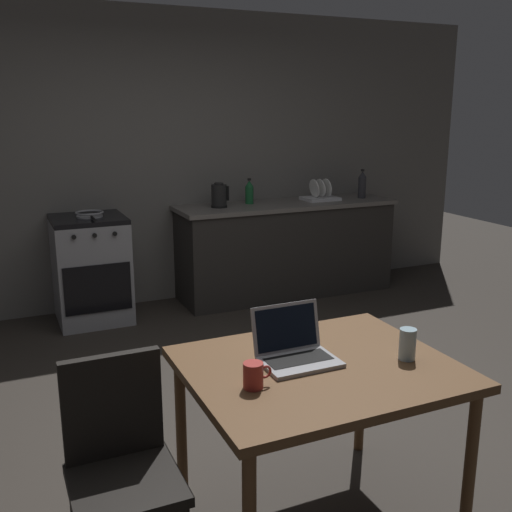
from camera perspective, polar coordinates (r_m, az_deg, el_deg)
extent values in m
plane|color=#2D2823|center=(3.66, 0.25, -15.49)|extent=(12.00, 12.00, 0.00)
cube|color=#65625E|center=(5.68, -7.62, 9.20)|extent=(6.40, 0.10, 2.67)
cube|color=#282623|center=(5.86, 2.86, 0.54)|extent=(2.10, 0.60, 0.87)
cube|color=#66605B|center=(5.77, 2.92, 4.95)|extent=(2.16, 0.64, 0.04)
cube|color=gray|center=(5.30, -15.51, -1.42)|extent=(0.60, 0.60, 0.87)
cube|color=black|center=(5.20, -15.83, 3.43)|extent=(0.60, 0.60, 0.04)
cube|color=black|center=(5.03, -14.90, -3.06)|extent=(0.54, 0.01, 0.40)
cylinder|color=black|center=(4.89, -17.06, 1.74)|extent=(0.04, 0.02, 0.04)
cylinder|color=black|center=(4.91, -15.21, 1.92)|extent=(0.04, 0.02, 0.04)
cylinder|color=black|center=(4.94, -13.38, 2.09)|extent=(0.04, 0.02, 0.04)
cube|color=brown|center=(2.57, 6.08, -10.69)|extent=(1.11, 0.91, 0.04)
cylinder|color=brown|center=(2.75, 19.81, -18.66)|extent=(0.05, 0.05, 0.71)
cylinder|color=brown|center=(2.90, -7.18, -16.10)|extent=(0.05, 0.05, 0.71)
cylinder|color=brown|center=(3.28, 10.04, -12.39)|extent=(0.05, 0.05, 0.71)
cube|color=black|center=(2.38, -12.37, -20.61)|extent=(0.40, 0.40, 0.04)
cube|color=black|center=(2.42, -13.59, -13.78)|extent=(0.38, 0.04, 0.42)
cylinder|color=black|center=(2.69, -9.08, -22.26)|extent=(0.04, 0.04, 0.44)
cube|color=#99999E|center=(2.56, 4.24, -10.13)|extent=(0.32, 0.22, 0.02)
cube|color=black|center=(2.56, 4.08, -9.80)|extent=(0.28, 0.12, 0.00)
cube|color=#99999E|center=(2.62, 2.89, -6.83)|extent=(0.32, 0.05, 0.21)
cube|color=black|center=(2.62, 2.94, -6.89)|extent=(0.29, 0.04, 0.18)
cylinder|color=black|center=(5.49, -3.56, 4.79)|extent=(0.15, 0.15, 0.02)
cylinder|color=black|center=(5.47, -3.57, 5.87)|extent=(0.14, 0.14, 0.19)
cylinder|color=black|center=(5.46, -3.59, 6.94)|extent=(0.08, 0.08, 0.02)
cube|color=black|center=(5.50, -2.74, 6.03)|extent=(0.02, 0.02, 0.13)
cylinder|color=#2D2D33|center=(6.13, 10.12, 6.47)|extent=(0.08, 0.08, 0.21)
cone|color=#2D2D33|center=(6.11, 10.17, 7.72)|extent=(0.08, 0.08, 0.06)
cylinder|color=black|center=(6.11, 10.19, 8.09)|extent=(0.04, 0.04, 0.02)
cylinder|color=gray|center=(5.18, -15.66, 3.70)|extent=(0.22, 0.22, 0.01)
torus|color=gray|center=(5.17, -15.68, 4.03)|extent=(0.23, 0.23, 0.02)
cylinder|color=black|center=(4.98, -15.32, 3.49)|extent=(0.02, 0.18, 0.02)
cylinder|color=#9E2D28|center=(2.33, -0.27, -11.38)|extent=(0.08, 0.08, 0.10)
torus|color=#9E2D28|center=(2.35, 0.90, -11.04)|extent=(0.05, 0.01, 0.05)
cylinder|color=#99B7C6|center=(2.66, 14.31, -8.19)|extent=(0.07, 0.07, 0.14)
cube|color=silver|center=(5.94, 6.18, 5.50)|extent=(0.34, 0.26, 0.03)
cylinder|color=white|center=(5.89, 5.61, 6.47)|extent=(0.04, 0.18, 0.18)
cylinder|color=white|center=(5.93, 6.20, 6.50)|extent=(0.04, 0.18, 0.18)
cylinder|color=white|center=(5.96, 6.79, 6.53)|extent=(0.04, 0.18, 0.18)
cylinder|color=#19592D|center=(5.67, -0.64, 5.85)|extent=(0.08, 0.08, 0.16)
cone|color=#19592D|center=(5.66, -0.65, 6.95)|extent=(0.08, 0.08, 0.06)
cylinder|color=black|center=(5.65, -0.65, 7.36)|extent=(0.04, 0.04, 0.02)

